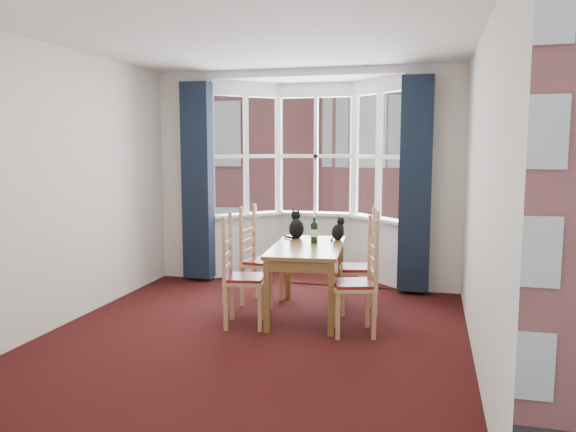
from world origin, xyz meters
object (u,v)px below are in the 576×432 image
(cat_right, at_px, (338,231))
(wine_bottle, at_px, (314,231))
(cat_left, at_px, (296,227))
(chair_right_near, at_px, (363,286))
(dining_table, at_px, (307,255))
(chair_right_far, at_px, (367,270))
(candle_tall, at_px, (254,209))
(chair_left_near, at_px, (236,280))
(chair_left_far, at_px, (255,263))

(cat_right, xyz_separation_m, wine_bottle, (-0.22, -0.29, 0.03))
(cat_left, height_order, wine_bottle, cat_left)
(chair_right_near, xyz_separation_m, wine_bottle, (-0.61, 0.62, 0.42))
(dining_table, xyz_separation_m, cat_right, (0.26, 0.46, 0.20))
(chair_right_far, xyz_separation_m, candle_tall, (-1.75, 1.45, 0.46))
(chair_left_near, bearing_deg, chair_right_near, 2.81)
(cat_left, bearing_deg, candle_tall, 125.92)
(chair_right_near, xyz_separation_m, cat_left, (-0.88, 0.92, 0.42))
(chair_right_near, relative_size, chair_right_far, 1.00)
(cat_left, xyz_separation_m, cat_right, (0.49, -0.01, -0.03))
(chair_left_near, xyz_separation_m, cat_right, (0.88, 0.97, 0.39))
(chair_right_far, height_order, cat_left, cat_left)
(dining_table, distance_m, chair_right_near, 0.82)
(chair_right_near, bearing_deg, dining_table, 145.14)
(chair_left_far, bearing_deg, wine_bottle, -12.61)
(candle_tall, bearing_deg, chair_right_far, -39.68)
(wine_bottle, bearing_deg, cat_right, 52.73)
(chair_left_near, xyz_separation_m, wine_bottle, (0.66, 0.69, 0.42))
(chair_left_near, relative_size, chair_right_far, 1.00)
(cat_left, relative_size, cat_right, 1.25)
(chair_left_near, xyz_separation_m, candle_tall, (-0.52, 2.24, 0.46))
(chair_right_near, distance_m, wine_bottle, 0.97)
(chair_left_near, distance_m, chair_right_near, 1.27)
(cat_left, distance_m, candle_tall, 1.56)
(wine_bottle, relative_size, candle_tall, 2.38)
(chair_left_far, height_order, cat_left, cat_left)
(dining_table, distance_m, wine_bottle, 0.29)
(dining_table, relative_size, cat_left, 4.22)
(chair_right_far, xyz_separation_m, cat_left, (-0.84, 0.19, 0.42))
(cat_right, distance_m, candle_tall, 1.89)
(wine_bottle, bearing_deg, chair_left_near, -133.87)
(wine_bottle, distance_m, candle_tall, 1.96)
(wine_bottle, height_order, candle_tall, wine_bottle)
(cat_right, bearing_deg, dining_table, -119.34)
(dining_table, xyz_separation_m, wine_bottle, (0.04, 0.17, 0.23))
(chair_left_near, xyz_separation_m, cat_left, (0.39, 0.98, 0.42))
(chair_left_near, xyz_separation_m, chair_left_far, (-0.07, 0.85, 0.00))
(chair_left_far, xyz_separation_m, chair_right_far, (1.30, -0.06, 0.00))
(cat_left, bearing_deg, chair_left_near, -111.64)
(cat_right, bearing_deg, chair_right_near, -66.59)
(dining_table, relative_size, chair_left_near, 1.54)
(dining_table, distance_m, cat_right, 0.56)
(chair_right_far, bearing_deg, chair_right_near, -86.50)
(chair_left_far, height_order, chair_right_near, same)
(chair_left_far, xyz_separation_m, chair_right_near, (1.34, -0.79, 0.00))
(cat_left, bearing_deg, chair_left_far, -163.83)
(dining_table, relative_size, chair_right_near, 1.54)
(chair_left_near, relative_size, cat_right, 3.43)
(dining_table, height_order, cat_left, cat_left)
(wine_bottle, bearing_deg, chair_left_far, 167.39)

